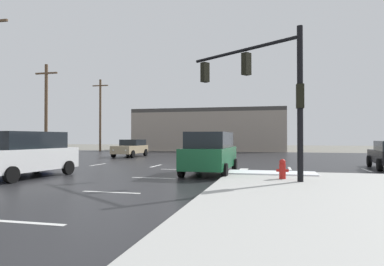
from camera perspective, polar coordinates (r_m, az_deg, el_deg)
The scene contains 13 objects.
ground_plane at distance 20.82m, azimuth -0.79°, elevation -5.69°, with size 120.00×120.00×0.00m, color slate.
road_asphalt at distance 20.82m, azimuth -0.79°, elevation -5.66°, with size 44.00×44.00×0.02m, color #232326.
snow_strip_curbside at distance 16.19m, azimuth 13.11°, elevation -6.48°, with size 4.00×1.60×0.06m, color white.
lane_markings at distance 19.21m, azimuth 1.70°, elevation -6.03°, with size 36.15×36.15×0.01m.
traffic_signal_mast at distance 14.44m, azimuth 12.03°, elevation 8.39°, with size 4.86×3.47×5.85m.
fire_hydrant at distance 14.16m, azimuth 14.88°, elevation -5.82°, with size 0.48×0.26×0.79m.
strip_building_background at distance 47.29m, azimuth 3.11°, elevation 0.48°, with size 20.18×8.00×5.60m.
sedan_tan at distance 31.95m, azimuth -10.17°, elevation -2.42°, with size 2.02×4.54×1.58m.
suv_white at distance 16.78m, azimuth -26.11°, elevation -3.07°, with size 2.56×4.98×2.03m.
sedan_navy at distance 21.30m, azimuth -28.14°, elevation -3.19°, with size 4.59×2.15×1.58m.
suv_green at distance 16.59m, azimuth 3.05°, elevation -3.18°, with size 2.25×4.87×2.03m.
utility_pole_far at distance 33.43m, azimuth -23.21°, elevation 3.79°, with size 2.20×0.28×8.38m.
utility_pole_distant at distance 46.35m, azimuth -15.09°, elevation 3.15°, with size 2.20×0.28×9.40m.
Camera 1 is at (5.09, -20.11, 1.80)m, focal length 31.90 mm.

